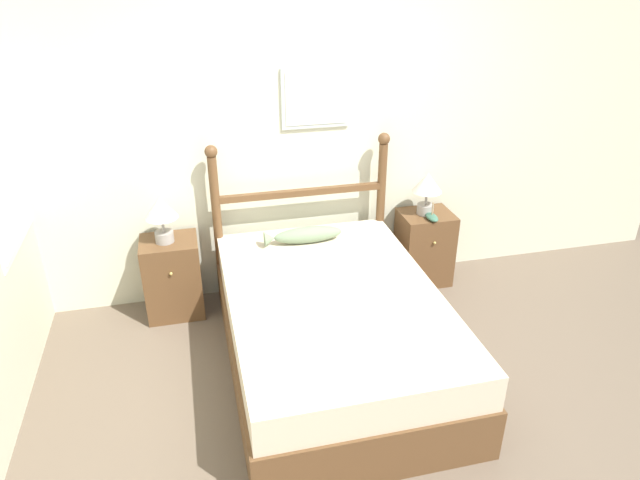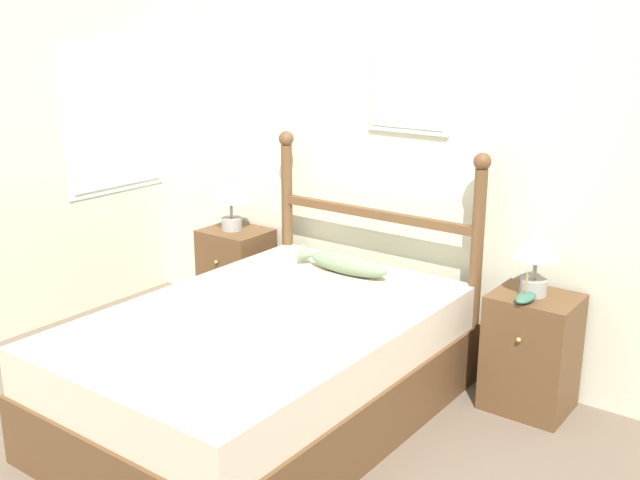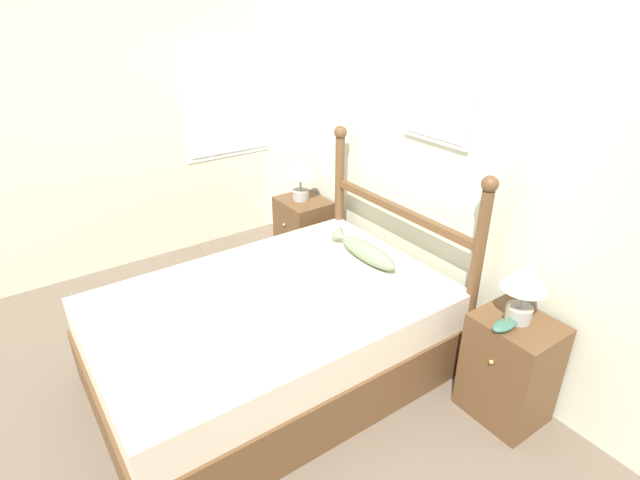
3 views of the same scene
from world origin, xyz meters
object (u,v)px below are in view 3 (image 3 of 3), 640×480
at_px(model_boat, 505,325).
at_px(table_lamp_left, 300,172).
at_px(nightstand_right, 510,368).
at_px(nightstand_left, 304,234).
at_px(table_lamp_right, 526,281).
at_px(fish_pillow, 365,251).
at_px(bed, 273,336).

bearing_deg(model_boat, table_lamp_left, 177.15).
relative_size(nightstand_right, model_boat, 3.63).
height_order(nightstand_left, table_lamp_right, table_lamp_right).
xyz_separation_m(nightstand_right, table_lamp_right, (-0.02, 0.00, 0.55)).
bearing_deg(nightstand_right, model_boat, -95.76).
distance_m(model_boat, fish_pillow, 1.05).
bearing_deg(bed, nightstand_right, 41.31).
xyz_separation_m(table_lamp_left, model_boat, (2.05, -0.10, -0.21)).
bearing_deg(model_boat, nightstand_left, 176.83).
height_order(nightstand_left, table_lamp_left, table_lamp_left).
bearing_deg(nightstand_left, table_lamp_right, 0.12).
height_order(nightstand_left, fish_pillow, fish_pillow).
bearing_deg(table_lamp_right, model_boat, -86.35).
bearing_deg(model_boat, fish_pillow, -176.99).
bearing_deg(model_boat, bed, -142.14).
relative_size(table_lamp_left, table_lamp_right, 1.00).
distance_m(nightstand_left, table_lamp_left, 0.55).
bearing_deg(model_boat, table_lamp_right, 93.65).
height_order(table_lamp_left, fish_pillow, table_lamp_left).
xyz_separation_m(bed, table_lamp_right, (1.00, 0.90, 0.57)).
distance_m(nightstand_right, table_lamp_right, 0.55).
bearing_deg(nightstand_left, model_boat, -3.17).
height_order(model_boat, fish_pillow, model_boat).
bearing_deg(table_lamp_right, fish_pillow, -170.59).
xyz_separation_m(table_lamp_right, model_boat, (0.01, -0.12, -0.21)).
xyz_separation_m(table_lamp_right, fish_pillow, (-1.04, -0.17, -0.23)).
bearing_deg(bed, nightstand_left, 138.69).
bearing_deg(nightstand_right, table_lamp_left, -179.70).
height_order(table_lamp_right, fish_pillow, table_lamp_right).
distance_m(nightstand_right, model_boat, 0.35).
relative_size(table_lamp_right, fish_pillow, 0.59).
height_order(nightstand_right, fish_pillow, fish_pillow).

